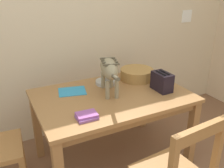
# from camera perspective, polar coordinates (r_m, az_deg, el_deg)

# --- Properties ---
(wall_rear) EXTENTS (4.95, 0.11, 2.50)m
(wall_rear) POSITION_cam_1_polar(r_m,az_deg,el_deg) (2.73, -10.22, 13.41)
(wall_rear) COLOR beige
(wall_rear) RESTS_ON ground_plane
(dining_table) EXTENTS (1.35, 0.90, 0.73)m
(dining_table) POSITION_cam_1_polar(r_m,az_deg,el_deg) (2.27, 0.00, -4.32)
(dining_table) COLOR #9C6B3B
(dining_table) RESTS_ON ground_plane
(cat) EXTENTS (0.23, 0.60, 0.31)m
(cat) POSITION_cam_1_polar(r_m,az_deg,el_deg) (2.20, -0.67, 3.36)
(cat) COLOR gray
(cat) RESTS_ON dining_table
(saucer_bowl) EXTENTS (0.20, 0.20, 0.03)m
(saucer_bowl) POSITION_cam_1_polar(r_m,az_deg,el_deg) (2.45, -1.44, 0.42)
(saucer_bowl) COLOR #B5B4AE
(saucer_bowl) RESTS_ON dining_table
(coffee_mug) EXTENTS (0.14, 0.09, 0.09)m
(coffee_mug) POSITION_cam_1_polar(r_m,az_deg,el_deg) (2.42, -1.39, 1.82)
(coffee_mug) COLOR white
(coffee_mug) RESTS_ON saucer_bowl
(magazine) EXTENTS (0.28, 0.25, 0.01)m
(magazine) POSITION_cam_1_polar(r_m,az_deg,el_deg) (2.31, -9.11, -1.65)
(magazine) COLOR #2B8EBF
(magazine) RESTS_ON dining_table
(book_stack) EXTENTS (0.16, 0.13, 0.04)m
(book_stack) POSITION_cam_1_polar(r_m,az_deg,el_deg) (1.87, -5.81, -7.31)
(book_stack) COLOR #8C549B
(book_stack) RESTS_ON dining_table
(wicker_basket) EXTENTS (0.34, 0.34, 0.11)m
(wicker_basket) POSITION_cam_1_polar(r_m,az_deg,el_deg) (2.56, 5.70, 2.32)
(wicker_basket) COLOR #A6793D
(wicker_basket) RESTS_ON dining_table
(toaster) EXTENTS (0.12, 0.20, 0.18)m
(toaster) POSITION_cam_1_polar(r_m,az_deg,el_deg) (2.33, 11.37, 0.55)
(toaster) COLOR black
(toaster) RESTS_ON dining_table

